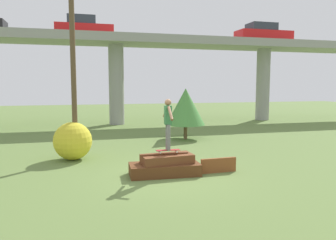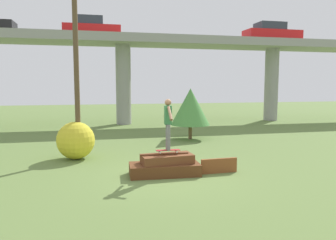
{
  "view_description": "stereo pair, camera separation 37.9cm",
  "coord_description": "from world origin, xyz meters",
  "px_view_note": "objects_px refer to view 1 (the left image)",
  "views": [
    {
      "loc": [
        -2.57,
        -10.05,
        2.91
      ],
      "look_at": [
        0.13,
        0.04,
        1.79
      ],
      "focal_mm": 35.0,
      "sensor_mm": 36.0,
      "label": 1
    },
    {
      "loc": [
        -2.2,
        -10.14,
        2.91
      ],
      "look_at": [
        0.13,
        0.04,
        1.79
      ],
      "focal_mm": 35.0,
      "sensor_mm": 36.0,
      "label": 2
    }
  ],
  "objects_px": {
    "car_on_overpass_right": "(84,27)",
    "utility_pole": "(73,48)",
    "skater": "(168,121)",
    "tree_behind_left": "(186,107)",
    "bush_yellow_flowering": "(73,141)",
    "skateboard": "(168,150)",
    "car_on_overpass_left": "(263,34)"
  },
  "relations": [
    {
      "from": "skateboard",
      "to": "bush_yellow_flowering",
      "type": "height_order",
      "value": "bush_yellow_flowering"
    },
    {
      "from": "tree_behind_left",
      "to": "bush_yellow_flowering",
      "type": "distance_m",
      "value": 6.88
    },
    {
      "from": "car_on_overpass_left",
      "to": "bush_yellow_flowering",
      "type": "bearing_deg",
      "value": -142.98
    },
    {
      "from": "skateboard",
      "to": "utility_pole",
      "type": "height_order",
      "value": "utility_pole"
    },
    {
      "from": "skateboard",
      "to": "skater",
      "type": "xyz_separation_m",
      "value": [
        -0.0,
        0.0,
        0.97
      ]
    },
    {
      "from": "skateboard",
      "to": "utility_pole",
      "type": "xyz_separation_m",
      "value": [
        -2.93,
        3.05,
        3.52
      ]
    },
    {
      "from": "car_on_overpass_right",
      "to": "utility_pole",
      "type": "xyz_separation_m",
      "value": [
        -0.58,
        -11.34,
        -2.66
      ]
    },
    {
      "from": "skateboard",
      "to": "car_on_overpass_right",
      "type": "height_order",
      "value": "car_on_overpass_right"
    },
    {
      "from": "skateboard",
      "to": "car_on_overpass_left",
      "type": "xyz_separation_m",
      "value": [
        11.8,
        14.19,
        6.23
      ]
    },
    {
      "from": "skateboard",
      "to": "tree_behind_left",
      "type": "distance_m",
      "value": 7.21
    },
    {
      "from": "skateboard",
      "to": "car_on_overpass_right",
      "type": "bearing_deg",
      "value": 99.29
    },
    {
      "from": "tree_behind_left",
      "to": "car_on_overpass_left",
      "type": "bearing_deg",
      "value": 39.96
    },
    {
      "from": "skater",
      "to": "utility_pole",
      "type": "relative_size",
      "value": 0.2
    },
    {
      "from": "tree_behind_left",
      "to": "bush_yellow_flowering",
      "type": "bearing_deg",
      "value": -148.1
    },
    {
      "from": "car_on_overpass_left",
      "to": "utility_pole",
      "type": "distance_m",
      "value": 18.67
    },
    {
      "from": "skater",
      "to": "utility_pole",
      "type": "bearing_deg",
      "value": 133.87
    },
    {
      "from": "skateboard",
      "to": "bush_yellow_flowering",
      "type": "bearing_deg",
      "value": 135.34
    },
    {
      "from": "car_on_overpass_left",
      "to": "utility_pole",
      "type": "xyz_separation_m",
      "value": [
        -14.73,
        -11.14,
        -2.72
      ]
    },
    {
      "from": "skater",
      "to": "car_on_overpass_right",
      "type": "relative_size",
      "value": 0.42
    },
    {
      "from": "car_on_overpass_right",
      "to": "tree_behind_left",
      "type": "distance_m",
      "value": 10.68
    },
    {
      "from": "tree_behind_left",
      "to": "bush_yellow_flowering",
      "type": "xyz_separation_m",
      "value": [
        -5.78,
        -3.6,
        -1.01
      ]
    },
    {
      "from": "car_on_overpass_right",
      "to": "skateboard",
      "type": "bearing_deg",
      "value": -80.71
    },
    {
      "from": "skateboard",
      "to": "skater",
      "type": "relative_size",
      "value": 0.48
    },
    {
      "from": "utility_pole",
      "to": "car_on_overpass_right",
      "type": "bearing_deg",
      "value": 87.08
    },
    {
      "from": "skater",
      "to": "utility_pole",
      "type": "xyz_separation_m",
      "value": [
        -2.93,
        3.05,
        2.55
      ]
    },
    {
      "from": "car_on_overpass_right",
      "to": "car_on_overpass_left",
      "type": "bearing_deg",
      "value": -0.83
    },
    {
      "from": "utility_pole",
      "to": "skater",
      "type": "bearing_deg",
      "value": -46.13
    },
    {
      "from": "skateboard",
      "to": "car_on_overpass_right",
      "type": "xyz_separation_m",
      "value": [
        -2.36,
        14.4,
        6.18
      ]
    },
    {
      "from": "car_on_overpass_right",
      "to": "utility_pole",
      "type": "bearing_deg",
      "value": -92.92
    },
    {
      "from": "skateboard",
      "to": "car_on_overpass_right",
      "type": "distance_m",
      "value": 15.84
    },
    {
      "from": "utility_pole",
      "to": "bush_yellow_flowering",
      "type": "relative_size",
      "value": 5.67
    },
    {
      "from": "skater",
      "to": "car_on_overpass_left",
      "type": "height_order",
      "value": "car_on_overpass_left"
    }
  ]
}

